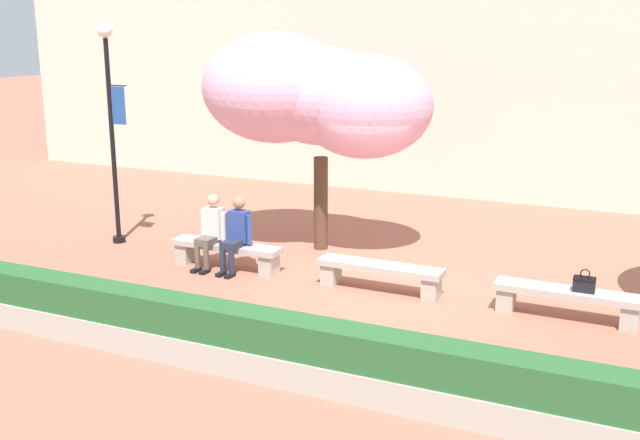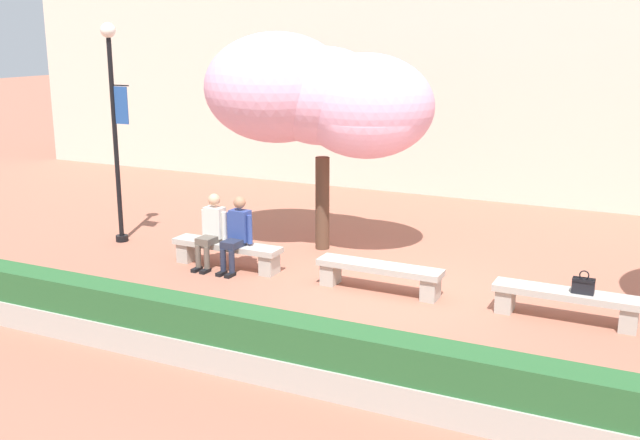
{
  "view_description": "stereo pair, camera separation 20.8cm",
  "coord_description": "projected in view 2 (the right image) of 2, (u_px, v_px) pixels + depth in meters",
  "views": [
    {
      "loc": [
        3.87,
        -10.65,
        4.03
      ],
      "look_at": [
        -1.14,
        0.2,
        1.0
      ],
      "focal_mm": 42.0,
      "sensor_mm": 36.0,
      "label": 1
    },
    {
      "loc": [
        4.06,
        -10.56,
        4.03
      ],
      "look_at": [
        -1.14,
        0.2,
        1.0
      ],
      "focal_mm": 42.0,
      "sensor_mm": 36.0,
      "label": 2
    }
  ],
  "objects": [
    {
      "name": "stone_bench_west_end",
      "position": [
        227.0,
        250.0,
        13.04
      ],
      "size": [
        2.05,
        0.43,
        0.45
      ],
      "color": "#ADA89E",
      "rests_on": "ground"
    },
    {
      "name": "cherry_tree_main",
      "position": [
        315.0,
        96.0,
        13.54
      ],
      "size": [
        4.27,
        2.64,
        4.02
      ],
      "color": "#513828",
      "rests_on": "ground"
    },
    {
      "name": "person_seated_right",
      "position": [
        237.0,
        231.0,
        12.79
      ],
      "size": [
        0.51,
        0.7,
        1.29
      ],
      "color": "black",
      "rests_on": "ground"
    },
    {
      "name": "stone_bench_near_west",
      "position": [
        379.0,
        273.0,
        11.84
      ],
      "size": [
        2.05,
        0.43,
        0.45
      ],
      "color": "#ADA89E",
      "rests_on": "ground"
    },
    {
      "name": "ground_plane",
      "position": [
        379.0,
        291.0,
        11.92
      ],
      "size": [
        100.0,
        100.0,
        0.0
      ],
      "primitive_type": "plane",
      "color": "#9E604C"
    },
    {
      "name": "lamp_post_with_banner",
      "position": [
        114.0,
        114.0,
        14.13
      ],
      "size": [
        0.54,
        0.28,
        4.18
      ],
      "color": "black",
      "rests_on": "ground"
    },
    {
      "name": "stone_bench_center",
      "position": [
        566.0,
        300.0,
        10.64
      ],
      "size": [
        2.05,
        0.43,
        0.45
      ],
      "color": "#ADA89E",
      "rests_on": "ground"
    },
    {
      "name": "person_seated_left",
      "position": [
        212.0,
        228.0,
        13.01
      ],
      "size": [
        0.51,
        0.69,
        1.29
      ],
      "color": "black",
      "rests_on": "ground"
    },
    {
      "name": "handbag",
      "position": [
        583.0,
        285.0,
        10.46
      ],
      "size": [
        0.3,
        0.15,
        0.34
      ],
      "color": "black",
      "rests_on": "stone_bench_center"
    },
    {
      "name": "building_facade",
      "position": [
        516.0,
        19.0,
        18.92
      ],
      "size": [
        28.0,
        4.0,
        8.64
      ],
      "primitive_type": "cube",
      "color": "beige",
      "rests_on": "ground"
    },
    {
      "name": "planter_hedge_foreground",
      "position": [
        274.0,
        348.0,
        8.84
      ],
      "size": [
        11.28,
        0.5,
        0.8
      ],
      "color": "#ADA89E",
      "rests_on": "ground"
    }
  ]
}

